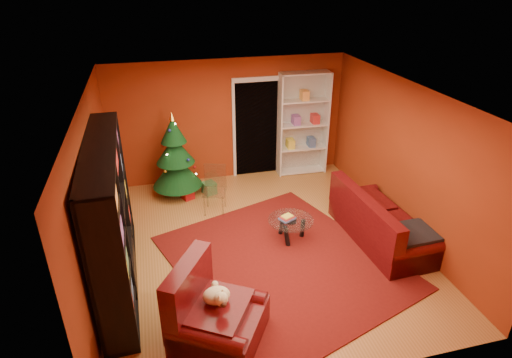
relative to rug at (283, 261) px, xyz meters
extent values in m
cube|color=#A86D33|center=(-0.20, 0.55, -0.04)|extent=(5.00, 5.50, 0.05)
cube|color=silver|center=(-0.20, 0.55, 2.61)|extent=(5.00, 5.50, 0.05)
cube|color=#973315|center=(-0.20, 3.32, 1.29)|extent=(5.00, 0.05, 2.60)
cube|color=#973315|center=(-2.72, 0.55, 1.29)|extent=(0.05, 5.50, 2.60)
cube|color=#973315|center=(2.33, 0.55, 1.29)|extent=(0.05, 5.50, 2.60)
cube|color=maroon|center=(0.00, 0.00, 0.00)|extent=(4.05, 4.36, 0.02)
cube|color=#15556B|center=(-1.26, 2.85, 0.15)|extent=(0.39, 0.39, 0.32)
cube|color=#2E743B|center=(-0.78, 2.58, 0.11)|extent=(0.32, 0.32, 0.25)
cube|color=#A10E13|center=(-1.24, 2.47, 0.10)|extent=(0.28, 0.28, 0.21)
camera|label=1|loc=(-1.77, -5.24, 4.24)|focal=30.00mm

